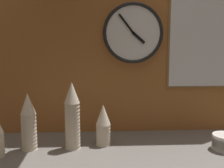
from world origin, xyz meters
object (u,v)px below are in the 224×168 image
object	(u,v)px
menu_board	(208,44)
cup_stack_center	(103,125)
wall_clock	(133,33)
cup_stack_center_left	(72,115)
cup_stack_left	(29,122)

from	to	relation	value
menu_board	cup_stack_center	bearing A→B (deg)	-161.12
cup_stack_center	wall_clock	distance (m)	0.54
cup_stack_center_left	wall_clock	xyz separation A→B (m)	(0.33, 0.24, 0.41)
cup_stack_center	menu_board	xyz separation A→B (m)	(0.62, 0.21, 0.41)
wall_clock	menu_board	bearing A→B (deg)	1.15
cup_stack_center_left	menu_board	size ratio (longest dim) A/B	0.65
cup_stack_left	cup_stack_center_left	distance (m)	0.22
cup_stack_center_left	wall_clock	bearing A→B (deg)	36.06
menu_board	cup_stack_left	bearing A→B (deg)	-165.54
cup_stack_center_left	wall_clock	size ratio (longest dim) A/B	0.98
cup_stack_left	wall_clock	distance (m)	0.74
wall_clock	menu_board	distance (m)	0.45
cup_stack_left	cup_stack_center	distance (m)	0.37
cup_stack_left	menu_board	world-z (taller)	menu_board
wall_clock	cup_stack_left	bearing A→B (deg)	-155.78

